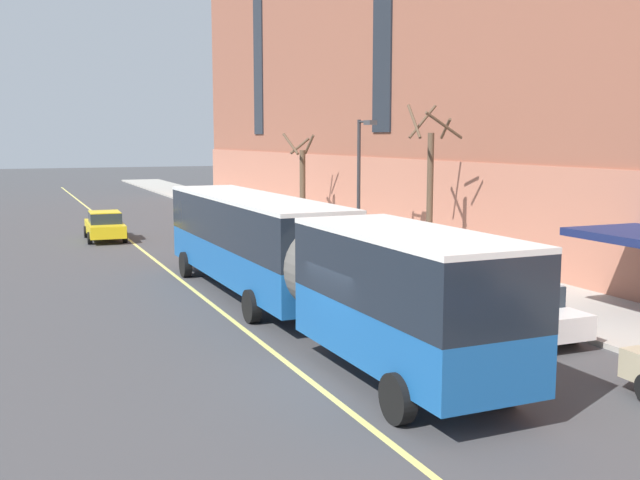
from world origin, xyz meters
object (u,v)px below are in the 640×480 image
at_px(city_bus, 291,253).
at_px(street_lamp, 361,172).
at_px(street_tree_far_uptown, 430,184).
at_px(parked_car_green_1, 275,228).
at_px(taxi_cab, 105,226).
at_px(parked_car_white_3, 511,307).
at_px(street_tree_far_downtown, 302,182).

xyz_separation_m(city_bus, street_lamp, (6.94, 9.38, 1.93)).
relative_size(street_tree_far_uptown, street_lamp, 1.09).
height_order(parked_car_green_1, taxi_cab, same).
distance_m(parked_car_white_3, street_tree_far_downtown, 24.35).
bearing_deg(parked_car_white_3, taxi_cab, 107.80).
height_order(street_tree_far_uptown, street_lamp, street_tree_far_uptown).
distance_m(parked_car_green_1, street_tree_far_downtown, 5.54).
bearing_deg(street_tree_far_uptown, parked_car_green_1, 107.32).
distance_m(city_bus, taxi_cab, 20.71).
distance_m(parked_car_white_3, taxi_cab, 25.77).
bearing_deg(street_lamp, street_tree_far_downtown, 82.65).
bearing_deg(street_tree_far_uptown, city_bus, -145.13).
bearing_deg(parked_car_white_3, city_bus, 140.89).
bearing_deg(parked_car_green_1, street_tree_far_downtown, 51.95).
relative_size(city_bus, parked_car_white_3, 4.26).
bearing_deg(city_bus, street_tree_far_uptown, 34.87).
xyz_separation_m(parked_car_white_3, taxi_cab, (-7.88, 24.53, -0.00)).
height_order(taxi_cab, street_tree_far_downtown, street_tree_far_downtown).
distance_m(city_bus, street_lamp, 11.83).
distance_m(parked_car_white_3, street_lamp, 13.95).
xyz_separation_m(street_tree_far_uptown, street_tree_far_downtown, (-0.01, 14.18, -0.65)).
height_order(city_bus, street_tree_far_uptown, street_tree_far_uptown).
distance_m(parked_car_green_1, street_tree_far_uptown, 10.99).
bearing_deg(street_tree_far_downtown, parked_car_white_3, -97.85).
bearing_deg(city_bus, street_lamp, 53.51).
relative_size(parked_car_white_3, street_tree_far_uptown, 0.71).
relative_size(street_tree_far_downtown, street_lamp, 0.91).
relative_size(parked_car_green_1, parked_car_white_3, 0.99).
xyz_separation_m(taxi_cab, street_lamp, (9.83, -11.09, 3.17)).
xyz_separation_m(city_bus, street_tree_far_uptown, (8.32, 5.80, 1.53)).
relative_size(parked_car_green_1, street_tree_far_uptown, 0.71).
distance_m(city_bus, parked_car_white_3, 6.55).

